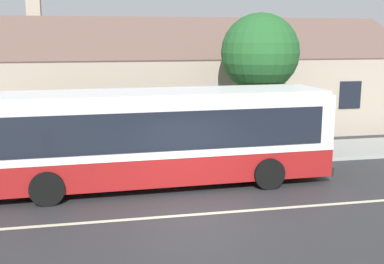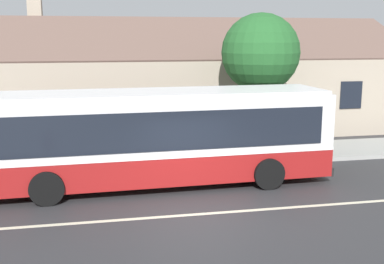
% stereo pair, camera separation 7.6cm
% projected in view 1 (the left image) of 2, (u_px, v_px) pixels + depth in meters
% --- Properties ---
extents(ground_plane, '(300.00, 300.00, 0.00)m').
position_uv_depth(ground_plane, '(199.00, 214.00, 13.08)').
color(ground_plane, '#2D2D30').
extents(sidewalk_far, '(60.00, 3.00, 0.15)m').
position_uv_depth(sidewalk_far, '(166.00, 158.00, 18.83)').
color(sidewalk_far, '#9E9E99').
rests_on(sidewalk_far, ground).
extents(lane_divider_stripe, '(60.00, 0.16, 0.01)m').
position_uv_depth(lane_divider_stripe, '(199.00, 214.00, 13.08)').
color(lane_divider_stripe, beige).
rests_on(lane_divider_stripe, ground).
extents(community_building, '(24.35, 9.73, 6.80)m').
position_uv_depth(community_building, '(163.00, 89.00, 25.94)').
color(community_building, tan).
rests_on(community_building, ground).
extents(transit_bus, '(11.67, 2.97, 3.06)m').
position_uv_depth(transit_bus, '(151.00, 135.00, 15.36)').
color(transit_bus, maroon).
rests_on(transit_bus, ground).
extents(bench_down_street, '(1.80, 0.51, 0.94)m').
position_uv_depth(bench_down_street, '(59.00, 151.00, 17.91)').
color(bench_down_street, brown).
rests_on(bench_down_street, sidewalk_far).
extents(street_tree_primary, '(3.22, 3.22, 5.72)m').
position_uv_depth(street_tree_primary, '(260.00, 53.00, 19.69)').
color(street_tree_primary, '#4C3828').
rests_on(street_tree_primary, ground).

